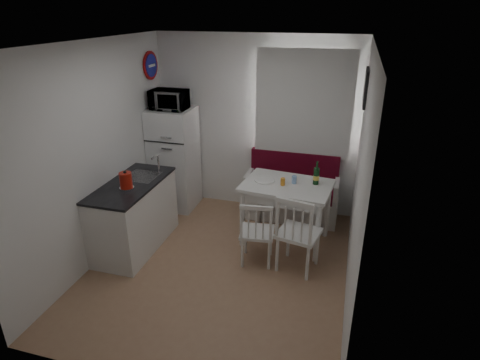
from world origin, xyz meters
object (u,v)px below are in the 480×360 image
(chair_right, at_px, (298,228))
(fridge, at_px, (175,159))
(kettle, at_px, (126,180))
(microwave, at_px, (169,100))
(wine_bottle, at_px, (316,173))
(chair_left, at_px, (256,227))
(dining_table, at_px, (287,191))
(bench, at_px, (291,197))
(kitchen_counter, at_px, (135,215))

(chair_right, distance_m, fridge, 2.45)
(chair_right, height_order, kettle, kettle)
(microwave, bearing_deg, wine_bottle, -11.41)
(fridge, height_order, microwave, microwave)
(chair_left, relative_size, kettle, 1.94)
(chair_left, bearing_deg, fridge, 134.18)
(wine_bottle, bearing_deg, kettle, -156.72)
(dining_table, xyz_separation_m, chair_left, (-0.25, -0.66, -0.21))
(bench, height_order, kettle, kettle)
(bench, distance_m, dining_table, 0.82)
(bench, height_order, microwave, microwave)
(wine_bottle, bearing_deg, dining_table, -164.05)
(bench, distance_m, kettle, 2.44)
(chair_right, relative_size, kettle, 2.32)
(dining_table, relative_size, wine_bottle, 3.86)
(chair_right, xyz_separation_m, wine_bottle, (0.10, 0.77, 0.38))
(fridge, relative_size, kettle, 6.60)
(kitchen_counter, relative_size, microwave, 2.59)
(dining_table, xyz_separation_m, chair_right, (0.25, -0.67, -0.13))
(chair_right, bearing_deg, kettle, -163.50)
(kitchen_counter, relative_size, kettle, 5.59)
(fridge, distance_m, wine_bottle, 2.25)
(bench, bearing_deg, chair_left, -99.05)
(bench, xyz_separation_m, chair_left, (-0.22, -1.36, 0.20))
(microwave, height_order, kettle, microwave)
(kitchen_counter, relative_size, bench, 0.97)
(bench, xyz_separation_m, wine_bottle, (0.38, -0.60, 0.67))
(kitchen_counter, xyz_separation_m, chair_right, (2.11, -0.02, 0.16))
(dining_table, distance_m, chair_right, 0.73)
(bench, height_order, chair_left, bench)
(bench, distance_m, fridge, 1.86)
(kitchen_counter, relative_size, wine_bottle, 4.29)
(microwave, relative_size, wine_bottle, 1.66)
(fridge, xyz_separation_m, microwave, (0.00, -0.05, 0.92))
(kitchen_counter, bearing_deg, dining_table, 19.37)
(fridge, xyz_separation_m, kettle, (0.03, -1.42, 0.24))
(wine_bottle, bearing_deg, chair_right, -97.38)
(chair_left, bearing_deg, chair_right, -9.25)
(chair_left, bearing_deg, kettle, 178.63)
(chair_left, distance_m, kettle, 1.64)
(fridge, bearing_deg, wine_bottle, -12.66)
(microwave, distance_m, wine_bottle, 2.34)
(microwave, bearing_deg, bench, 5.12)
(chair_left, xyz_separation_m, fridge, (-1.59, 1.25, 0.25))
(bench, xyz_separation_m, fridge, (-1.80, -0.11, 0.46))
(microwave, xyz_separation_m, wine_bottle, (2.19, -0.44, -0.71))
(microwave, bearing_deg, chair_left, -37.06)
(chair_left, distance_m, fridge, 2.04)
(fridge, relative_size, microwave, 3.05)
(microwave, height_order, wine_bottle, microwave)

